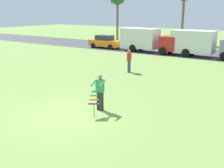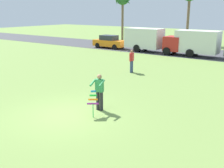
{
  "view_description": "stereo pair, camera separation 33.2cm",
  "coord_description": "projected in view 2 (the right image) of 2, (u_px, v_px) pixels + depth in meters",
  "views": [
    {
      "loc": [
        8.02,
        -8.25,
        4.55
      ],
      "look_at": [
        0.84,
        2.38,
        1.05
      ],
      "focal_mm": 43.28,
      "sensor_mm": 36.0,
      "label": 1
    },
    {
      "loc": [
        8.29,
        -8.06,
        4.55
      ],
      "look_at": [
        0.84,
        2.38,
        1.05
      ],
      "focal_mm": 43.28,
      "sensor_mm": 36.0,
      "label": 2
    }
  ],
  "objects": [
    {
      "name": "person_walker_near",
      "position": [
        132.0,
        60.0,
        20.27
      ],
      "size": [
        0.25,
        0.57,
        1.73
      ],
      "color": "#384772",
      "rests_on": "ground"
    },
    {
      "name": "road_strip",
      "position": [
        209.0,
        54.0,
        29.18
      ],
      "size": [
        120.0,
        8.0,
        0.01
      ],
      "primitive_type": "cube",
      "color": "#424247",
      "rests_on": "ground"
    },
    {
      "name": "parked_truck_grey_van",
      "position": [
        206.0,
        43.0,
        26.79
      ],
      "size": [
        6.71,
        2.14,
        2.62
      ],
      "color": "gray",
      "rests_on": "ground"
    },
    {
      "name": "ground_plane",
      "position": [
        66.0,
        115.0,
        12.17
      ],
      "size": [
        120.0,
        120.0,
        0.0
      ],
      "primitive_type": "plane",
      "color": "olive"
    },
    {
      "name": "kite_held",
      "position": [
        93.0,
        100.0,
        11.86
      ],
      "size": [
        0.67,
        0.72,
        1.11
      ],
      "color": "blue",
      "rests_on": "ground"
    },
    {
      "name": "person_kite_flyer",
      "position": [
        99.0,
        91.0,
        12.52
      ],
      "size": [
        0.66,
        0.74,
        1.73
      ],
      "color": "#26262B",
      "rests_on": "ground"
    },
    {
      "name": "palm_tree_left_near",
      "position": [
        123.0,
        0.0,
        41.65
      ],
      "size": [
        2.58,
        2.71,
        7.47
      ],
      "color": "brown",
      "rests_on": "ground"
    },
    {
      "name": "parked_car_orange",
      "position": [
        110.0,
        42.0,
        33.57
      ],
      "size": [
        4.2,
        1.84,
        1.6
      ],
      "color": "orange",
      "rests_on": "ground"
    },
    {
      "name": "parked_truck_red_cab",
      "position": [
        150.0,
        40.0,
        30.23
      ],
      "size": [
        6.77,
        2.3,
        2.62
      ],
      "color": "#B2231E",
      "rests_on": "ground"
    }
  ]
}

